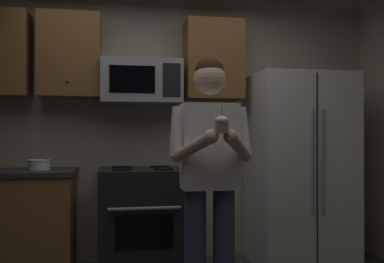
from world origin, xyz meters
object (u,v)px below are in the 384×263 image
Objects in this scene: oven_range at (142,219)px; refrigerator at (300,169)px; person at (210,169)px; microwave at (141,82)px; cupcake at (222,124)px; bowl_large_white at (39,164)px.

oven_range is 1.56m from refrigerator.
refrigerator reaches higher than person.
microwave is 0.41× the size of refrigerator.
cupcake is at bearing -74.34° from oven_range.
person is 10.13× the size of cupcake.
microwave reaches higher than oven_range.
person is at bearing -71.76° from microwave.
oven_range is at bearing 110.12° from person.
person is at bearing -69.88° from oven_range.
oven_range is 1.68m from cupcake.
microwave is (0.00, 0.12, 1.26)m from oven_range.
person is at bearing 90.00° from cupcake.
microwave is 1.17m from bowl_large_white.
microwave is at bearing 108.24° from person.
cupcake is (1.29, -1.42, 0.32)m from bowl_large_white.
bowl_large_white is (-2.39, 0.06, 0.07)m from refrigerator.
oven_range is 1.26× the size of microwave.
cupcake is (0.39, -1.40, 0.83)m from oven_range.
cupcake reaches higher than bowl_large_white.
microwave is 3.78× the size of bowl_large_white.
microwave is at bearing 104.48° from cupcake.
microwave is at bearing 173.97° from refrigerator.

